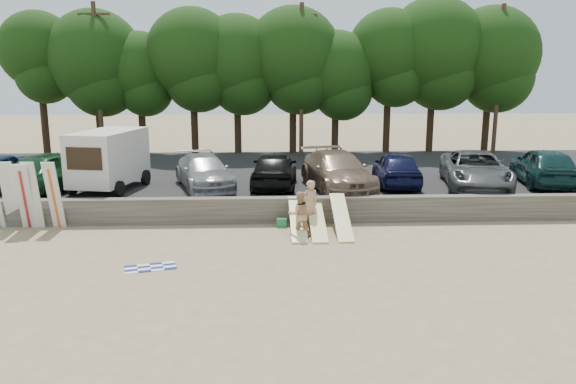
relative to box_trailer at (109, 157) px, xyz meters
name	(u,v)px	position (x,y,z in m)	size (l,w,h in m)	color
ground	(274,246)	(7.01, -6.24, -2.14)	(120.00, 120.00, 0.00)	tan
seawall	(272,210)	(7.01, -3.24, -1.64)	(44.00, 0.50, 1.00)	#6B6356
parking_lot	(270,178)	(7.01, 4.26, -1.79)	(44.00, 14.50, 0.70)	#282828
treeline	(287,56)	(8.23, 11.30, 4.54)	(33.34, 6.32, 9.64)	#382616
utility_poles	(301,77)	(9.01, 9.76, 3.29)	(25.80, 0.26, 9.00)	#473321
box_trailer	(109,157)	(0.00, 0.00, 0.00)	(2.96, 4.37, 2.57)	beige
car_1	(55,170)	(-2.33, 0.02, -0.56)	(2.07, 5.15, 1.76)	#153A22
car_2	(204,172)	(4.07, 0.19, -0.72)	(2.01, 4.94, 1.43)	gray
car_3	(274,169)	(7.18, 0.18, -0.63)	(1.92, 4.78, 1.63)	black
car_4	(337,171)	(9.91, -0.44, -0.62)	(2.29, 5.64, 1.64)	#7B614E
car_5	(397,169)	(12.70, 0.33, -0.67)	(1.83, 4.54, 1.55)	black
car_6	(475,170)	(16.10, -0.24, -0.64)	(2.64, 5.73, 1.59)	#4E5053
car_7	(544,166)	(19.38, 0.13, -0.57)	(2.05, 5.08, 1.73)	#113030
surfboard_upright_1	(10,195)	(-2.74, -3.60, -0.86)	(0.50, 0.06, 2.60)	silver
surfboard_upright_2	(25,196)	(-2.10, -3.85, -0.88)	(0.50, 0.06, 2.60)	silver
surfboard_upright_3	(33,195)	(-1.83, -3.77, -0.86)	(0.50, 0.06, 2.60)	silver
surfboard_upright_4	(54,195)	(-1.06, -3.77, -0.86)	(0.50, 0.06, 2.60)	silver
surfboard_low_0	(298,219)	(7.92, -4.68, -1.62)	(0.56, 3.00, 0.07)	#F4EA99
surfboard_low_1	(317,220)	(8.62, -4.69, -1.68)	(0.56, 3.00, 0.07)	#F4EA99
surfboard_low_2	(341,217)	(9.52, -4.68, -1.57)	(0.56, 3.00, 0.07)	#F4EA99
beachgoer_a	(310,205)	(8.40, -4.24, -1.21)	(0.68, 0.44, 1.86)	tan
beachgoer_b	(299,214)	(7.94, -5.25, -1.31)	(0.80, 0.63, 1.65)	tan
cooler	(282,222)	(7.37, -3.84, -1.98)	(0.38, 0.30, 0.32)	#268E4D
gear_bag	(301,224)	(8.08, -3.99, -2.03)	(0.30, 0.25, 0.22)	#C87317
beach_towel	(150,267)	(3.28, -8.25, -2.13)	(1.50, 1.50, 0.00)	white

